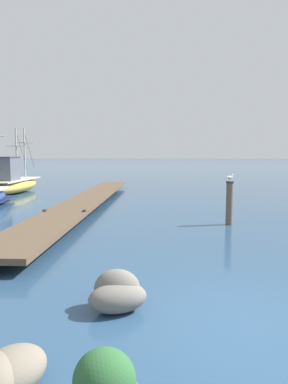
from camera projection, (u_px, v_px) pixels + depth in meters
ground_plane at (258, 329)px, 5.47m from camera, size 400.00×400.00×0.00m
floating_dock at (87, 200)px, 18.05m from camera, size 1.94×21.29×0.53m
fishing_boat_1 at (15, 183)px, 24.36m from camera, size 1.75×7.03×4.61m
mooring_piling at (229, 202)px, 13.44m from camera, size 0.30×0.30×1.69m
perched_seagull at (230, 177)px, 13.33m from camera, size 0.33×0.28×0.27m
shore_rock_near_left at (4, 374)px, 3.94m from camera, size 1.05×1.19×0.53m
shore_rock_mid_cluster at (117, 293)px, 6.10m from camera, size 1.17×0.91×0.71m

